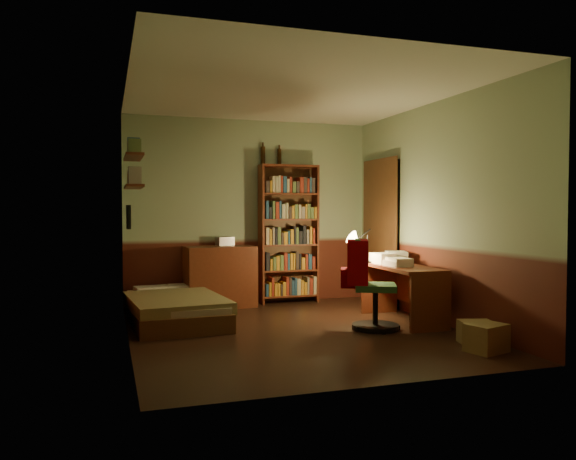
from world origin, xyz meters
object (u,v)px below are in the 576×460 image
object	(u,v)px
mini_stereo	(225,241)
cardboard_box_b	(476,332)
office_chair	(376,281)
cardboard_box_a	(486,338)
desk_lamp	(367,237)
bookshelf	(289,234)
bed	(174,298)
dresser	(220,277)
desk	(403,294)

from	to	relation	value
mini_stereo	cardboard_box_b	xyz separation A→B (m)	(1.92, -2.98, -0.78)
mini_stereo	office_chair	xyz separation A→B (m)	(1.27, -2.07, -0.35)
cardboard_box_a	desk_lamp	bearing A→B (deg)	97.53
desk_lamp	office_chair	bearing A→B (deg)	-122.57
mini_stereo	bookshelf	world-z (taller)	bookshelf
mini_stereo	bed	bearing A→B (deg)	-141.14
cardboard_box_a	cardboard_box_b	world-z (taller)	cardboard_box_a
bed	bookshelf	distance (m)	2.06
office_chair	cardboard_box_a	xyz separation A→B (m)	(0.54, -1.21, -0.41)
mini_stereo	cardboard_box_b	distance (m)	3.63
bookshelf	cardboard_box_a	size ratio (longest dim) A/B	5.63
dresser	cardboard_box_a	bearing A→B (deg)	-62.87
office_chair	bed	bearing A→B (deg)	175.35
bed	office_chair	xyz separation A→B (m)	(2.07, -1.15, 0.27)
bookshelf	cardboard_box_a	distance (m)	3.47
bookshelf	desk	distance (m)	2.04
desk_lamp	cardboard_box_a	xyz separation A→B (m)	(0.26, -1.98, -0.85)
dresser	cardboard_box_b	world-z (taller)	dresser
desk	desk_lamp	bearing A→B (deg)	117.81
cardboard_box_a	cardboard_box_b	distance (m)	0.32
office_chair	cardboard_box_a	bearing A→B (deg)	-41.92
desk_lamp	cardboard_box_b	world-z (taller)	desk_lamp
cardboard_box_b	mini_stereo	bearing A→B (deg)	122.82
bookshelf	cardboard_box_b	world-z (taller)	bookshelf
bed	dresser	distance (m)	1.07
bed	bookshelf	size ratio (longest dim) A/B	0.93
dresser	mini_stereo	world-z (taller)	mini_stereo
bed	desk_lamp	world-z (taller)	desk_lamp
office_chair	mini_stereo	bearing A→B (deg)	145.94
bookshelf	office_chair	distance (m)	2.10
desk	cardboard_box_b	xyz separation A→B (m)	(0.14, -1.21, -0.22)
bed	cardboard_box_b	bearing A→B (deg)	-39.89
dresser	cardboard_box_a	distance (m)	3.70
office_chair	bookshelf	bearing A→B (deg)	124.22
desk_lamp	bookshelf	bearing A→B (deg)	103.65
desk_lamp	cardboard_box_b	size ratio (longest dim) A/B	2.01
mini_stereo	cardboard_box_a	world-z (taller)	mini_stereo
bookshelf	office_chair	bearing A→B (deg)	-79.76
cardboard_box_b	bookshelf	bearing A→B (deg)	108.85
bed	cardboard_box_b	distance (m)	3.42
mini_stereo	bookshelf	size ratio (longest dim) A/B	0.11
desk_lamp	cardboard_box_b	distance (m)	1.93
bookshelf	cardboard_box_b	xyz separation A→B (m)	(1.00, -2.94, -0.87)
cardboard_box_a	mini_stereo	bearing A→B (deg)	118.90
bed	desk	size ratio (longest dim) A/B	1.48
desk	desk_lamp	distance (m)	0.84
desk	bed	bearing A→B (deg)	163.52
bed	office_chair	size ratio (longest dim) A/B	1.69
bed	cardboard_box_a	world-z (taller)	bed
mini_stereo	desk	size ratio (longest dim) A/B	0.18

